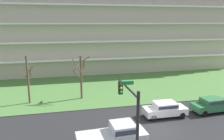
{
  "coord_description": "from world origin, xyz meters",
  "views": [
    {
      "loc": [
        -8.03,
        -17.23,
        9.59
      ],
      "look_at": [
        -2.81,
        6.0,
        4.44
      ],
      "focal_mm": 35.56,
      "sensor_mm": 36.0,
      "label": 1
    }
  ],
  "objects_px": {
    "tree_far_left": "(28,79)",
    "sedan_white_center_right": "(165,109)",
    "traffic_signal_mast": "(130,115)",
    "tree_left": "(81,75)",
    "sedan_green_center_left": "(212,104)",
    "pickup_silver_near_left": "(115,135)"
  },
  "relations": [
    {
      "from": "tree_far_left",
      "to": "sedan_white_center_right",
      "type": "bearing_deg",
      "value": -26.69
    },
    {
      "from": "tree_far_left",
      "to": "traffic_signal_mast",
      "type": "xyz_separation_m",
      "value": [
        7.93,
        -14.84,
        1.06
      ]
    },
    {
      "from": "tree_left",
      "to": "sedan_green_center_left",
      "type": "relative_size",
      "value": 1.23
    },
    {
      "from": "pickup_silver_near_left",
      "to": "traffic_signal_mast",
      "type": "height_order",
      "value": "traffic_signal_mast"
    },
    {
      "from": "tree_left",
      "to": "traffic_signal_mast",
      "type": "bearing_deg",
      "value": -83.46
    },
    {
      "from": "pickup_silver_near_left",
      "to": "traffic_signal_mast",
      "type": "distance_m",
      "value": 4.46
    },
    {
      "from": "sedan_green_center_left",
      "to": "sedan_white_center_right",
      "type": "bearing_deg",
      "value": -3.27
    },
    {
      "from": "tree_left",
      "to": "sedan_white_center_right",
      "type": "distance_m",
      "value": 11.06
    },
    {
      "from": "pickup_silver_near_left",
      "to": "traffic_signal_mast",
      "type": "relative_size",
      "value": 0.91
    },
    {
      "from": "tree_far_left",
      "to": "tree_left",
      "type": "distance_m",
      "value": 6.2
    },
    {
      "from": "pickup_silver_near_left",
      "to": "sedan_green_center_left",
      "type": "xyz_separation_m",
      "value": [
        11.92,
        4.49,
        -0.14
      ]
    },
    {
      "from": "sedan_green_center_left",
      "to": "traffic_signal_mast",
      "type": "xyz_separation_m",
      "value": [
        -11.73,
        -7.74,
        3.19
      ]
    },
    {
      "from": "tree_left",
      "to": "traffic_signal_mast",
      "type": "xyz_separation_m",
      "value": [
        1.73,
        -15.12,
        0.92
      ]
    },
    {
      "from": "tree_left",
      "to": "traffic_signal_mast",
      "type": "relative_size",
      "value": 0.92
    },
    {
      "from": "pickup_silver_near_left",
      "to": "tree_left",
      "type": "bearing_deg",
      "value": 94.6
    },
    {
      "from": "traffic_signal_mast",
      "to": "tree_left",
      "type": "bearing_deg",
      "value": 96.54
    },
    {
      "from": "sedan_white_center_right",
      "to": "tree_left",
      "type": "bearing_deg",
      "value": -42.34
    },
    {
      "from": "tree_left",
      "to": "pickup_silver_near_left",
      "type": "xyz_separation_m",
      "value": [
        1.54,
        -11.87,
        -2.12
      ]
    },
    {
      "from": "tree_far_left",
      "to": "pickup_silver_near_left",
      "type": "xyz_separation_m",
      "value": [
        7.73,
        -11.59,
        -1.98
      ]
    },
    {
      "from": "tree_far_left",
      "to": "sedan_white_center_right",
      "type": "xyz_separation_m",
      "value": [
        14.12,
        -7.1,
        -2.13
      ]
    },
    {
      "from": "sedan_green_center_left",
      "to": "sedan_white_center_right",
      "type": "relative_size",
      "value": 1.02
    },
    {
      "from": "sedan_white_center_right",
      "to": "pickup_silver_near_left",
      "type": "bearing_deg",
      "value": 35.71
    }
  ]
}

